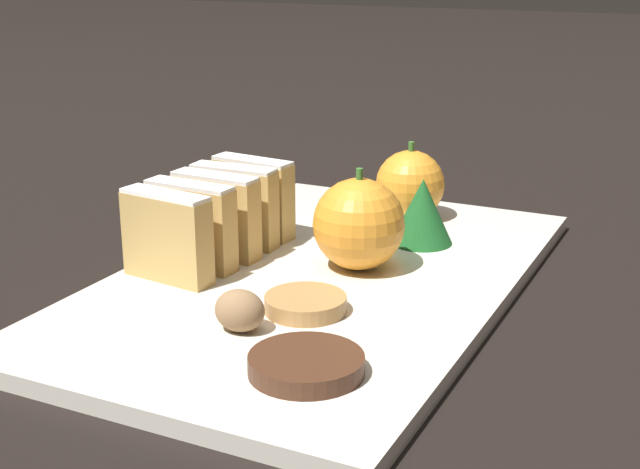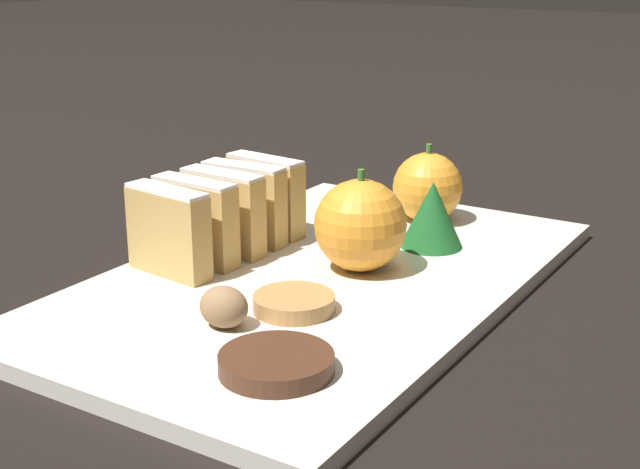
# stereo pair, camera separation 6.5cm
# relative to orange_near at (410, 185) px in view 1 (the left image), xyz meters

# --- Properties ---
(ground_plane) EXTENTS (6.00, 6.00, 0.00)m
(ground_plane) POSITION_rel_orange_near_xyz_m (-0.01, -0.16, -0.04)
(ground_plane) COLOR black
(serving_platter) EXTENTS (0.27, 0.45, 0.01)m
(serving_platter) POSITION_rel_orange_near_xyz_m (-0.01, -0.16, -0.04)
(serving_platter) COLOR silver
(serving_platter) RESTS_ON ground_plane
(stollen_slice_front) EXTENTS (0.07, 0.03, 0.07)m
(stollen_slice_front) POSITION_rel_orange_near_xyz_m (-0.10, -0.22, 0.00)
(stollen_slice_front) COLOR tan
(stollen_slice_front) RESTS_ON serving_platter
(stollen_slice_second) EXTENTS (0.07, 0.02, 0.07)m
(stollen_slice_second) POSITION_rel_orange_near_xyz_m (-0.10, -0.19, 0.00)
(stollen_slice_second) COLOR tan
(stollen_slice_second) RESTS_ON serving_platter
(stollen_slice_third) EXTENTS (0.07, 0.02, 0.07)m
(stollen_slice_third) POSITION_rel_orange_near_xyz_m (-0.10, -0.16, 0.00)
(stollen_slice_third) COLOR tan
(stollen_slice_third) RESTS_ON serving_platter
(stollen_slice_fourth) EXTENTS (0.07, 0.02, 0.07)m
(stollen_slice_fourth) POSITION_rel_orange_near_xyz_m (-0.10, -0.13, 0.00)
(stollen_slice_fourth) COLOR tan
(stollen_slice_fourth) RESTS_ON serving_platter
(stollen_slice_fifth) EXTENTS (0.07, 0.03, 0.07)m
(stollen_slice_fifth) POSITION_rel_orange_near_xyz_m (-0.10, -0.10, 0.00)
(stollen_slice_fifth) COLOR tan
(stollen_slice_fifth) RESTS_ON serving_platter
(orange_near) EXTENTS (0.06, 0.06, 0.07)m
(orange_near) POSITION_rel_orange_near_xyz_m (0.00, 0.00, 0.00)
(orange_near) COLOR orange
(orange_near) RESTS_ON serving_platter
(orange_far) EXTENTS (0.07, 0.07, 0.08)m
(orange_far) POSITION_rel_orange_near_xyz_m (0.01, -0.14, 0.00)
(orange_far) COLOR orange
(orange_far) RESTS_ON serving_platter
(walnut) EXTENTS (0.03, 0.03, 0.03)m
(walnut) POSITION_rel_orange_near_xyz_m (-0.01, -0.28, -0.02)
(walnut) COLOR #8E6B47
(walnut) RESTS_ON serving_platter
(chocolate_cookie) EXTENTS (0.07, 0.07, 0.01)m
(chocolate_cookie) POSITION_rel_orange_near_xyz_m (0.05, -0.31, -0.02)
(chocolate_cookie) COLOR #472819
(chocolate_cookie) RESTS_ON serving_platter
(gingerbread_cookie) EXTENTS (0.05, 0.05, 0.01)m
(gingerbread_cookie) POSITION_rel_orange_near_xyz_m (0.01, -0.23, -0.02)
(gingerbread_cookie) COLOR #B27F47
(gingerbread_cookie) RESTS_ON serving_platter
(evergreen_sprig) EXTENTS (0.05, 0.05, 0.05)m
(evergreen_sprig) POSITION_rel_orange_near_xyz_m (0.03, -0.06, -0.00)
(evergreen_sprig) COLOR #195623
(evergreen_sprig) RESTS_ON serving_platter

